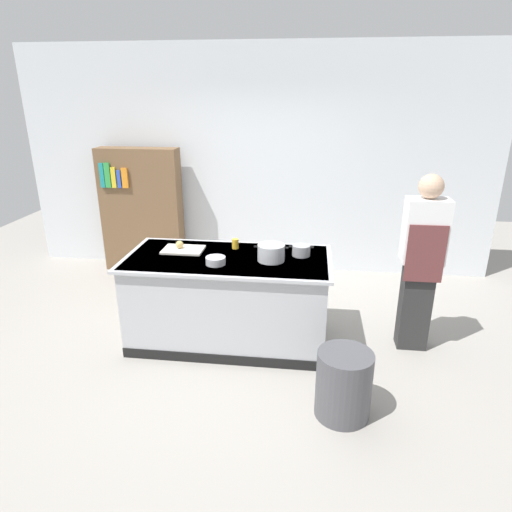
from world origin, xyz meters
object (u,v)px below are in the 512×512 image
(sauce_pan, at_px, (301,250))
(trash_bin, at_px, (344,384))
(onion, at_px, (180,245))
(juice_cup, at_px, (235,244))
(mixing_bowl, at_px, (216,261))
(bookshelf, at_px, (142,210))
(person_chef, at_px, (421,260))
(stock_pot, at_px, (271,253))

(sauce_pan, distance_m, trash_bin, 1.38)
(onion, bearing_deg, juice_cup, 12.37)
(onion, height_order, mixing_bowl, onion)
(onion, height_order, sauce_pan, sauce_pan)
(sauce_pan, xyz_separation_m, juice_cup, (-0.67, 0.13, -0.00))
(mixing_bowl, height_order, bookshelf, bookshelf)
(juice_cup, height_order, trash_bin, juice_cup)
(trash_bin, distance_m, person_chef, 1.47)
(mixing_bowl, relative_size, trash_bin, 0.34)
(sauce_pan, relative_size, mixing_bowl, 1.30)
(sauce_pan, height_order, trash_bin, sauce_pan)
(sauce_pan, xyz_separation_m, bookshelf, (-2.24, 1.66, -0.10))
(onion, relative_size, sauce_pan, 0.33)
(person_chef, bearing_deg, mixing_bowl, 118.50)
(person_chef, relative_size, bookshelf, 1.01)
(sauce_pan, distance_m, juice_cup, 0.68)
(stock_pot, bearing_deg, onion, 169.24)
(bookshelf, bearing_deg, mixing_bowl, -53.66)
(onion, relative_size, stock_pot, 0.24)
(stock_pot, xyz_separation_m, person_chef, (1.39, 0.14, -0.06))
(juice_cup, bearing_deg, trash_bin, -50.20)
(juice_cup, bearing_deg, sauce_pan, -10.73)
(bookshelf, bearing_deg, person_chef, -26.78)
(sauce_pan, height_order, bookshelf, bookshelf)
(mixing_bowl, bearing_deg, sauce_pan, 23.01)
(mixing_bowl, bearing_deg, bookshelf, 126.34)
(onion, distance_m, person_chef, 2.33)
(juice_cup, bearing_deg, onion, -167.63)
(person_chef, bearing_deg, onion, 108.63)
(mixing_bowl, xyz_separation_m, trash_bin, (1.16, -0.80, -0.66))
(mixing_bowl, height_order, person_chef, person_chef)
(sauce_pan, xyz_separation_m, person_chef, (1.12, -0.03, -0.04))
(mixing_bowl, relative_size, person_chef, 0.11)
(stock_pot, height_order, juice_cup, stock_pot)
(stock_pot, relative_size, bookshelf, 0.19)
(stock_pot, bearing_deg, bookshelf, 136.93)
(juice_cup, height_order, person_chef, person_chef)
(juice_cup, bearing_deg, stock_pot, -37.27)
(stock_pot, distance_m, trash_bin, 1.36)
(sauce_pan, bearing_deg, mixing_bowl, -156.99)
(juice_cup, height_order, bookshelf, bookshelf)
(stock_pot, relative_size, mixing_bowl, 1.75)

